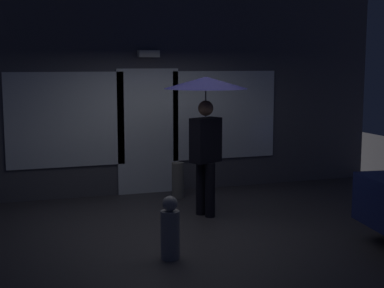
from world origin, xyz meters
TOP-DOWN VIEW (x-y plane):
  - ground_plane at (0.00, 0.00)m, footprint 18.00×18.00m
  - building_facade at (0.00, 2.34)m, footprint 8.88×0.48m
  - person_with_umbrella at (0.43, 0.40)m, footprint 1.24×1.24m
  - sidewalk_bollard at (0.38, 1.65)m, footprint 0.21×0.21m
  - fire_hydrant at (-0.62, -1.27)m, footprint 0.23×0.23m

SIDE VIEW (x-z plane):
  - ground_plane at x=0.00m, z-range 0.00..0.00m
  - sidewalk_bollard at x=0.38m, z-range 0.00..0.61m
  - fire_hydrant at x=-0.62m, z-range -0.03..0.73m
  - person_with_umbrella at x=0.43m, z-range 0.64..2.74m
  - building_facade at x=0.00m, z-range -0.03..4.23m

